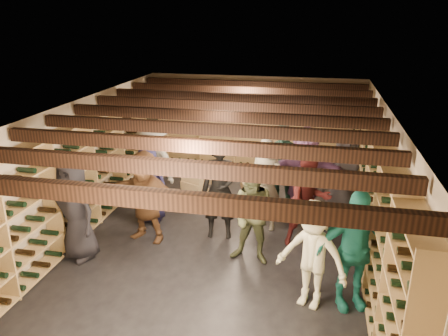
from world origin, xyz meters
TOP-DOWN VIEW (x-y plane):
  - ground at (0.00, 0.00)m, footprint 8.00×8.00m
  - walls at (0.00, 0.00)m, footprint 5.52×8.02m
  - ceiling at (0.00, 0.00)m, footprint 5.50×8.00m
  - ceiling_joists at (0.00, 0.00)m, footprint 5.40×7.12m
  - wine_rack_left at (-2.57, 0.00)m, footprint 0.32×7.50m
  - wine_rack_right at (2.57, 0.00)m, footprint 0.32×7.50m
  - wine_rack_back at (0.00, 3.83)m, footprint 4.70×0.30m
  - crate_stack_left at (-0.88, 1.30)m, footprint 0.59×0.50m
  - crate_stack_right at (-0.80, 2.61)m, footprint 0.50×0.33m
  - crate_loose at (0.20, 2.44)m, footprint 0.59×0.50m
  - person_0 at (-2.18, -1.22)m, footprint 1.00×0.83m
  - person_1 at (-0.03, -0.00)m, footprint 0.73×0.54m
  - person_2 at (0.70, -0.75)m, footprint 0.89×0.73m
  - person_3 at (1.64, -1.73)m, footprint 1.18×0.93m
  - person_4 at (2.18, -1.61)m, footprint 1.11×0.75m
  - person_5 at (-1.30, -0.38)m, footprint 1.62×0.82m
  - person_6 at (-1.52, 0.31)m, footprint 0.76×0.50m
  - person_7 at (0.73, 0.50)m, footprint 0.67×0.47m
  - person_8 at (1.55, 0.01)m, footprint 1.00×0.91m
  - person_9 at (-1.75, 1.21)m, footprint 1.32×1.07m
  - person_10 at (0.96, 1.30)m, footprint 1.18×0.76m
  - person_11 at (1.42, 1.00)m, footprint 1.80×0.69m
  - person_12 at (2.18, 1.30)m, footprint 0.99×0.75m

SIDE VIEW (x-z plane):
  - ground at x=0.00m, z-range 0.00..0.00m
  - crate_loose at x=0.20m, z-range 0.00..0.17m
  - crate_stack_right at x=-0.80m, z-range 0.00..0.34m
  - crate_stack_left at x=-0.88m, z-range 0.00..0.68m
  - person_6 at x=-1.52m, z-range 0.00..1.53m
  - person_3 at x=1.64m, z-range 0.00..1.60m
  - person_8 at x=1.55m, z-range 0.00..1.66m
  - person_5 at x=-1.30m, z-range 0.00..1.67m
  - person_2 at x=0.70m, z-range 0.00..1.68m
  - person_0 at x=-2.18m, z-range 0.00..1.74m
  - person_7 at x=0.73m, z-range 0.00..1.75m
  - person_4 at x=2.18m, z-range 0.00..1.76m
  - person_9 at x=-1.75m, z-range 0.00..1.78m
  - person_12 at x=2.18m, z-range 0.00..1.82m
  - person_1 at x=-0.03m, z-range 0.00..1.83m
  - person_10 at x=0.96m, z-range 0.00..1.87m
  - person_11 at x=1.42m, z-range 0.00..1.91m
  - wine_rack_back at x=0.00m, z-range 0.00..2.15m
  - wine_rack_left at x=-2.57m, z-range 0.00..2.15m
  - wine_rack_right at x=2.57m, z-range 0.00..2.15m
  - walls at x=0.00m, z-range 0.00..2.40m
  - ceiling_joists at x=0.00m, z-range 2.17..2.35m
  - ceiling at x=0.00m, z-range 2.40..2.40m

